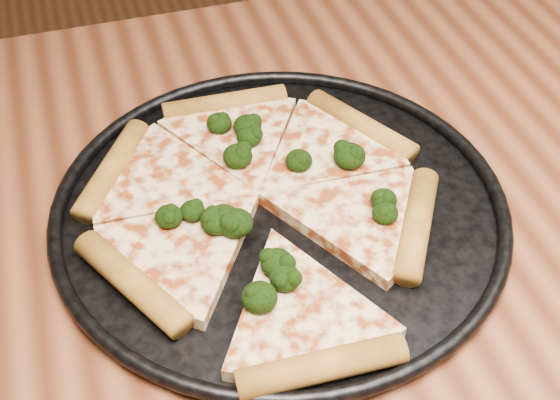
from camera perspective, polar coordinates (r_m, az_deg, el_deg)
name	(u,v)px	position (r m, az deg, el deg)	size (l,w,h in m)	color
dining_table	(401,335)	(0.70, 9.08, -9.91)	(1.20, 0.90, 0.75)	brown
pizza_pan	(280,207)	(0.65, 0.00, -0.52)	(0.39, 0.39, 0.02)	black
pizza	(261,201)	(0.65, -1.45, -0.10)	(0.32, 0.34, 0.02)	#FFDC9C
broccoli_florets	(263,197)	(0.64, -1.26, 0.22)	(0.20, 0.24, 0.02)	black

